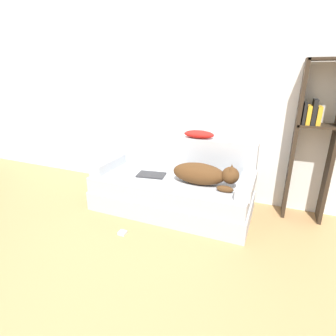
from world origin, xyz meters
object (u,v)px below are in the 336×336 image
couch (171,194)px  laptop (151,175)px  throw_pillow (199,134)px  power_adapter (122,233)px  bookshelf (314,135)px  dog (204,174)px

couch → laptop: bearing=-172.6°
couch → laptop: 0.33m
throw_pillow → power_adapter: throw_pillow is taller
couch → laptop: (-0.24, -0.03, 0.22)m
throw_pillow → bookshelf: 1.21m
dog → power_adapter: 1.05m
laptop → power_adapter: 0.77m
dog → laptop: (-0.64, 0.02, -0.11)m
power_adapter → dog: bearing=44.1°
throw_pillow → bookshelf: (1.20, 0.10, 0.08)m
power_adapter → couch: bearing=69.5°
throw_pillow → power_adapter: size_ratio=4.91×
laptop → power_adapter: laptop is taller
dog → power_adapter: dog is taller
throw_pillow → power_adapter: bearing=-114.8°
couch → throw_pillow: size_ratio=5.11×
laptop → power_adapter: bearing=-100.9°
couch → throw_pillow: (0.22, 0.33, 0.67)m
dog → power_adapter: (-0.65, -0.63, -0.52)m
dog → power_adapter: size_ratio=9.79×
couch → power_adapter: (-0.26, -0.68, -0.19)m
couch → dog: (0.40, -0.05, 0.33)m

